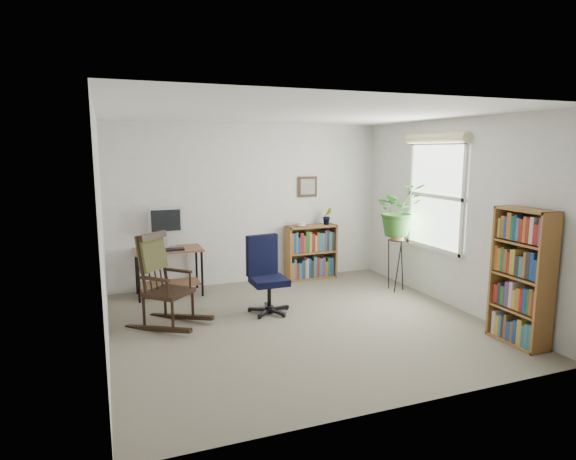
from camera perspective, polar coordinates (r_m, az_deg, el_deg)
name	(u,v)px	position (r m, az deg, el deg)	size (l,w,h in m)	color
floor	(300,324)	(5.74, 1.45, -11.03)	(4.20, 4.00, 0.00)	gray
ceiling	(301,114)	(5.39, 1.56, 13.64)	(4.20, 4.00, 0.00)	white
wall_back	(250,204)	(7.31, -4.48, 3.08)	(4.20, 0.00, 2.40)	silver
wall_front	(402,259)	(3.70, 13.40, -3.40)	(4.20, 0.00, 2.40)	silver
wall_left	(102,234)	(5.03, -21.19, -0.41)	(0.00, 4.00, 2.40)	silver
wall_right	(452,214)	(6.52, 18.84, 1.84)	(0.00, 4.00, 2.40)	silver
window	(435,196)	(6.71, 17.03, 3.85)	(0.12, 1.20, 1.50)	silver
desk	(169,272)	(6.92, -13.92, -4.86)	(0.92, 0.50, 0.66)	brown
monitor	(166,227)	(6.94, -14.26, 0.30)	(0.46, 0.16, 0.56)	#BABABF
keyboard	(169,250)	(6.73, -13.91, -2.27)	(0.40, 0.15, 0.03)	black
office_chair	(269,275)	(5.95, -2.26, -5.33)	(0.53, 0.53, 0.98)	black
rocking_chair	(168,280)	(5.67, -14.02, -5.73)	(0.57, 0.95, 1.10)	black
low_bookshelf	(311,252)	(7.58, 2.74, -2.62)	(0.80, 0.27, 0.85)	#936130
tall_bookshelf	(522,277)	(5.53, 25.97, -5.05)	(0.27, 0.62, 1.43)	#936130
plant_stand	(396,261)	(7.08, 12.71, -3.62)	(0.24, 0.24, 0.87)	black
spider_plant	(399,184)	(6.92, 13.04, 5.32)	(1.69, 1.88, 1.46)	#2D6423
potted_plant_small	(327,221)	(7.62, 4.67, 1.06)	(0.13, 0.24, 0.11)	#2D6423
framed_picture	(308,187)	(7.57, 2.35, 5.14)	(0.32, 0.04, 0.32)	black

